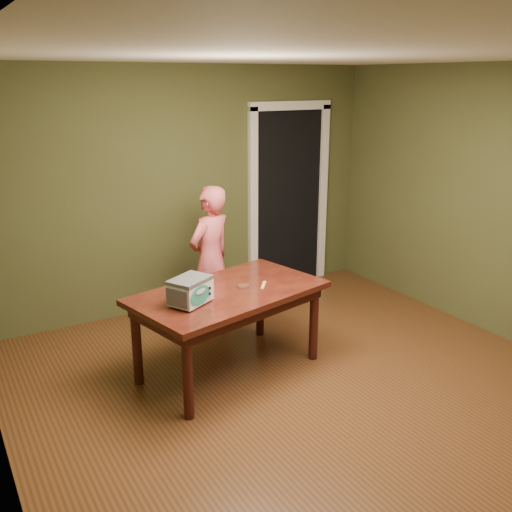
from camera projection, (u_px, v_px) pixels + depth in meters
name	position (u px, v px, depth m)	size (l,w,h in m)	color
floor	(323.00, 403.00, 4.50)	(5.00, 5.00, 0.00)	brown
room_shell	(332.00, 189.00, 3.99)	(4.52, 5.02, 2.61)	#474F2A
doorway	(275.00, 195.00, 7.10)	(1.10, 0.66, 2.25)	black
dining_table	(229.00, 301.00, 4.81)	(1.76, 1.23, 0.75)	#330E0B
toy_oven	(190.00, 290.00, 4.46)	(0.40, 0.36, 0.21)	#4C4F54
baking_pan	(243.00, 286.00, 4.83)	(0.10, 0.10, 0.02)	silver
spatula	(264.00, 285.00, 4.89)	(0.18, 0.03, 0.01)	#E8BF65
child	(210.00, 259.00, 5.66)	(0.54, 0.35, 1.47)	#E35D64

